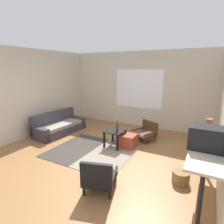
{
  "coord_description": "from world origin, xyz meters",
  "views": [
    {
      "loc": [
        2.34,
        -3.33,
        2.11
      ],
      "look_at": [
        -0.06,
        1.1,
        0.91
      ],
      "focal_mm": 29.66,
      "sensor_mm": 36.0,
      "label": 1
    }
  ],
  "objects_px": {
    "crt_television": "(207,138)",
    "wicker_basket": "(181,177)",
    "ottoman_orange": "(127,140)",
    "console_shelf": "(206,151)",
    "clay_vase": "(208,130)",
    "armchair_by_window": "(146,132)",
    "glass_bottle": "(117,127)",
    "couch": "(59,126)",
    "armchair_striped_foreground": "(99,177)",
    "coffee_table": "(115,134)"
  },
  "relations": [
    {
      "from": "glass_bottle",
      "to": "wicker_basket",
      "type": "relative_size",
      "value": 0.94
    },
    {
      "from": "console_shelf",
      "to": "ottoman_orange",
      "type": "bearing_deg",
      "value": 148.03
    },
    {
      "from": "armchair_striped_foreground",
      "to": "clay_vase",
      "type": "relative_size",
      "value": 1.98
    },
    {
      "from": "crt_television",
      "to": "clay_vase",
      "type": "xyz_separation_m",
      "value": [
        0.0,
        0.57,
        -0.05
      ]
    },
    {
      "from": "crt_television",
      "to": "wicker_basket",
      "type": "distance_m",
      "value": 1.02
    },
    {
      "from": "coffee_table",
      "to": "clay_vase",
      "type": "distance_m",
      "value": 2.37
    },
    {
      "from": "crt_television",
      "to": "coffee_table",
      "type": "bearing_deg",
      "value": 152.95
    },
    {
      "from": "coffee_table",
      "to": "crt_television",
      "type": "xyz_separation_m",
      "value": [
        2.21,
        -1.13,
        0.68
      ]
    },
    {
      "from": "couch",
      "to": "clay_vase",
      "type": "distance_m",
      "value": 4.47
    },
    {
      "from": "crt_television",
      "to": "wicker_basket",
      "type": "xyz_separation_m",
      "value": [
        -0.35,
        0.23,
        -0.93
      ]
    },
    {
      "from": "couch",
      "to": "wicker_basket",
      "type": "relative_size",
      "value": 5.66
    },
    {
      "from": "ottoman_orange",
      "to": "glass_bottle",
      "type": "bearing_deg",
      "value": -138.95
    },
    {
      "from": "glass_bottle",
      "to": "wicker_basket",
      "type": "xyz_separation_m",
      "value": [
        1.77,
        -0.85,
        -0.48
      ]
    },
    {
      "from": "armchair_by_window",
      "to": "crt_television",
      "type": "relative_size",
      "value": 1.42
    },
    {
      "from": "crt_television",
      "to": "ottoman_orange",
      "type": "bearing_deg",
      "value": 146.11
    },
    {
      "from": "couch",
      "to": "console_shelf",
      "type": "height_order",
      "value": "console_shelf"
    },
    {
      "from": "coffee_table",
      "to": "ottoman_orange",
      "type": "relative_size",
      "value": 1.18
    },
    {
      "from": "couch",
      "to": "wicker_basket",
      "type": "height_order",
      "value": "couch"
    },
    {
      "from": "ottoman_orange",
      "to": "console_shelf",
      "type": "relative_size",
      "value": 0.26
    },
    {
      "from": "armchair_by_window",
      "to": "clay_vase",
      "type": "distance_m",
      "value": 2.31
    },
    {
      "from": "couch",
      "to": "glass_bottle",
      "type": "bearing_deg",
      "value": -3.17
    },
    {
      "from": "armchair_striped_foreground",
      "to": "crt_television",
      "type": "height_order",
      "value": "crt_television"
    },
    {
      "from": "couch",
      "to": "armchair_by_window",
      "type": "distance_m",
      "value": 2.85
    },
    {
      "from": "glass_bottle",
      "to": "wicker_basket",
      "type": "height_order",
      "value": "glass_bottle"
    },
    {
      "from": "clay_vase",
      "to": "wicker_basket",
      "type": "height_order",
      "value": "clay_vase"
    },
    {
      "from": "console_shelf",
      "to": "glass_bottle",
      "type": "distance_m",
      "value": 2.36
    },
    {
      "from": "armchair_striped_foreground",
      "to": "ottoman_orange",
      "type": "xyz_separation_m",
      "value": [
        -0.34,
        1.98,
        -0.1
      ]
    },
    {
      "from": "ottoman_orange",
      "to": "glass_bottle",
      "type": "height_order",
      "value": "glass_bottle"
    },
    {
      "from": "couch",
      "to": "glass_bottle",
      "type": "xyz_separation_m",
      "value": [
        2.23,
        -0.12,
        0.37
      ]
    },
    {
      "from": "crt_television",
      "to": "wicker_basket",
      "type": "height_order",
      "value": "crt_television"
    },
    {
      "from": "armchair_by_window",
      "to": "wicker_basket",
      "type": "xyz_separation_m",
      "value": [
        1.27,
        -1.79,
        -0.13
      ]
    },
    {
      "from": "crt_television",
      "to": "couch",
      "type": "bearing_deg",
      "value": 164.46
    },
    {
      "from": "armchair_by_window",
      "to": "armchair_striped_foreground",
      "type": "height_order",
      "value": "armchair_striped_foreground"
    },
    {
      "from": "coffee_table",
      "to": "armchair_striped_foreground",
      "type": "relative_size",
      "value": 0.8
    },
    {
      "from": "glass_bottle",
      "to": "clay_vase",
      "type": "bearing_deg",
      "value": -13.69
    },
    {
      "from": "armchair_by_window",
      "to": "clay_vase",
      "type": "height_order",
      "value": "clay_vase"
    },
    {
      "from": "wicker_basket",
      "to": "glass_bottle",
      "type": "bearing_deg",
      "value": 154.31
    },
    {
      "from": "wicker_basket",
      "to": "crt_television",
      "type": "bearing_deg",
      "value": -33.49
    },
    {
      "from": "coffee_table",
      "to": "glass_bottle",
      "type": "distance_m",
      "value": 0.25
    },
    {
      "from": "armchair_by_window",
      "to": "armchair_striped_foreground",
      "type": "xyz_separation_m",
      "value": [
        0.06,
        -2.73,
        0.04
      ]
    },
    {
      "from": "armchair_striped_foreground",
      "to": "ottoman_orange",
      "type": "bearing_deg",
      "value": 99.65
    },
    {
      "from": "ottoman_orange",
      "to": "couch",
      "type": "bearing_deg",
      "value": -178.37
    },
    {
      "from": "console_shelf",
      "to": "wicker_basket",
      "type": "relative_size",
      "value": 5.68
    },
    {
      "from": "clay_vase",
      "to": "armchair_by_window",
      "type": "bearing_deg",
      "value": 138.14
    },
    {
      "from": "console_shelf",
      "to": "crt_television",
      "type": "bearing_deg",
      "value": -92.05
    },
    {
      "from": "clay_vase",
      "to": "armchair_striped_foreground",
      "type": "bearing_deg",
      "value": -141.06
    },
    {
      "from": "armchair_by_window",
      "to": "crt_television",
      "type": "height_order",
      "value": "crt_television"
    },
    {
      "from": "crt_television",
      "to": "glass_bottle",
      "type": "height_order",
      "value": "crt_television"
    },
    {
      "from": "crt_television",
      "to": "glass_bottle",
      "type": "relative_size",
      "value": 1.81
    },
    {
      "from": "coffee_table",
      "to": "console_shelf",
      "type": "height_order",
      "value": "console_shelf"
    }
  ]
}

